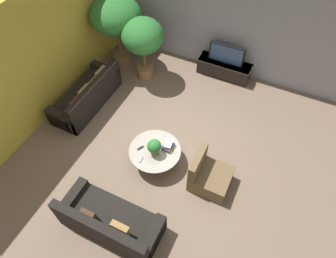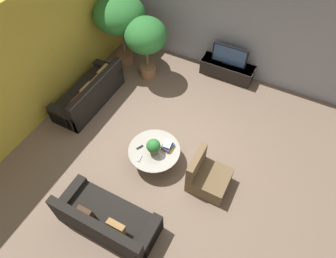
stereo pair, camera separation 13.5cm
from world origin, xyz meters
name	(u,v)px [view 2 (the right image)]	position (x,y,z in m)	size (l,w,h in m)	color
ground_plane	(169,145)	(0.00, 0.00, 0.00)	(24.00, 24.00, 0.00)	brown
back_wall_stone	(227,21)	(0.00, 3.26, 1.50)	(7.40, 0.12, 3.00)	gray
side_wall_left	(50,49)	(-3.26, 0.20, 1.50)	(0.12, 7.40, 3.00)	gold
media_console	(227,69)	(0.33, 2.94, 0.24)	(1.51, 0.50, 0.46)	black
television	(230,55)	(0.33, 2.94, 0.73)	(0.98, 0.13, 0.56)	black
coffee_table	(154,153)	(-0.10, -0.53, 0.29)	(1.15, 1.15, 0.41)	black
couch_by_wall	(90,94)	(-2.49, 0.32, 0.29)	(0.84, 2.09, 0.84)	black
couch_near_entry	(107,220)	(-0.15, -2.28, 0.28)	(1.94, 0.84, 0.84)	black
armchair_wicker	(207,177)	(1.18, -0.53, 0.27)	(0.80, 0.76, 0.86)	brown
potted_palm_tall	(120,16)	(-2.59, 2.16, 1.49)	(1.38, 1.38, 2.02)	brown
potted_palm_corner	(146,38)	(-1.68, 1.93, 1.26)	(1.10, 1.10, 1.78)	brown
potted_plant_tabletop	(153,146)	(-0.07, -0.58, 0.63)	(0.31, 0.31, 0.39)	brown
book_stack	(168,146)	(0.13, -0.33, 0.48)	(0.27, 0.29, 0.14)	gold
remote_black	(140,147)	(-0.41, -0.61, 0.42)	(0.04, 0.16, 0.02)	black
remote_silver	(140,159)	(-0.26, -0.87, 0.42)	(0.04, 0.16, 0.02)	gray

